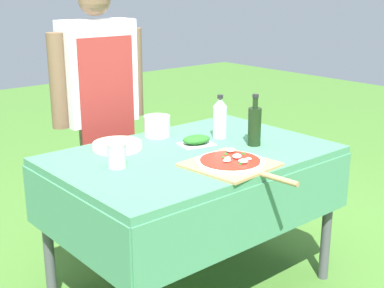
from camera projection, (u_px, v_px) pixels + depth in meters
name	position (u px, v px, depth m)	size (l,w,h in m)	color
ground_plane	(193.00, 288.00, 2.78)	(12.00, 12.00, 0.00)	#477A2D
prep_table	(193.00, 170.00, 2.59)	(1.33, 0.89, 0.74)	#478960
person_cook	(99.00, 98.00, 3.00)	(0.57, 0.20, 1.52)	#70604C
pizza_on_peel	(232.00, 163.00, 2.36)	(0.37, 0.54, 0.06)	tan
oil_bottle	(255.00, 125.00, 2.64)	(0.07, 0.07, 0.26)	black
water_bottle	(220.00, 118.00, 2.77)	(0.07, 0.07, 0.23)	silver
herb_container	(196.00, 140.00, 2.67)	(0.19, 0.15, 0.05)	silver
mixing_tub	(157.00, 126.00, 2.82)	(0.14, 0.14, 0.11)	silver
plate_stack	(117.00, 146.00, 2.60)	(0.24, 0.24, 0.03)	beige
sauce_jar	(117.00, 157.00, 2.33)	(0.08, 0.08, 0.11)	silver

